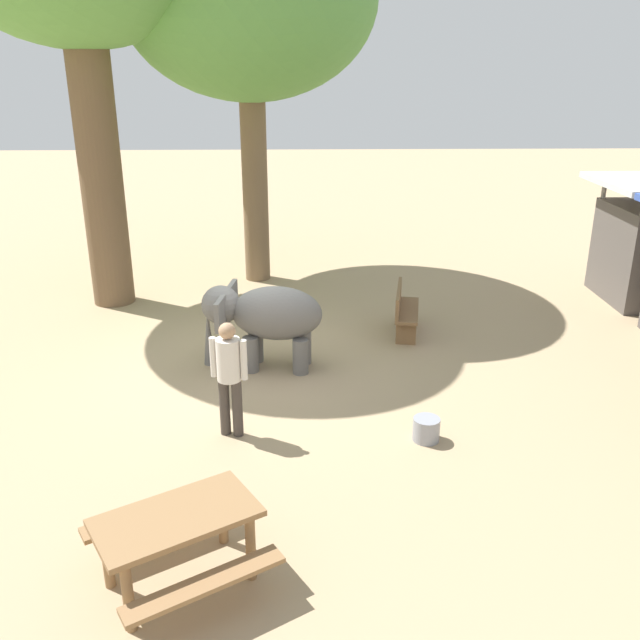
% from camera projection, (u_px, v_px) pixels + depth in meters
% --- Properties ---
extents(ground_plane, '(60.00, 60.00, 0.00)m').
position_uv_depth(ground_plane, '(243.00, 364.00, 11.35)').
color(ground_plane, tan).
extents(elephant, '(1.35, 2.02, 1.39)m').
position_uv_depth(elephant, '(264.00, 316.00, 10.96)').
color(elephant, slate).
rests_on(elephant, ground_plane).
extents(person_handler, '(0.32, 0.50, 1.62)m').
position_uv_depth(person_handler, '(229.00, 371.00, 8.88)').
color(person_handler, '#3F3833').
rests_on(person_handler, ground_plane).
extents(shade_tree_main, '(5.77, 5.29, 8.02)m').
position_uv_depth(shade_tree_main, '(249.00, 0.00, 13.76)').
color(shade_tree_main, brown).
rests_on(shade_tree_main, ground_plane).
extents(wooden_bench, '(1.45, 0.64, 0.88)m').
position_uv_depth(wooden_bench, '(404.00, 309.00, 12.49)').
color(wooden_bench, brown).
rests_on(wooden_bench, ground_plane).
extents(picnic_table_near, '(2.04, 2.05, 0.78)m').
position_uv_depth(picnic_table_near, '(178.00, 532.00, 6.38)').
color(picnic_table_near, olive).
rests_on(picnic_table_near, ground_plane).
extents(feed_bucket, '(0.36, 0.36, 0.32)m').
position_uv_depth(feed_bucket, '(426.00, 429.00, 9.02)').
color(feed_bucket, gray).
rests_on(feed_bucket, ground_plane).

